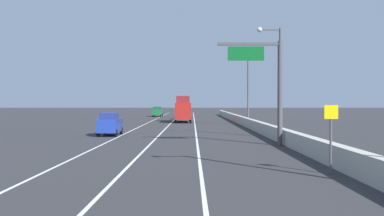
# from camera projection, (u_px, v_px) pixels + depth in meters

# --- Properties ---
(ground_plane) EXTENTS (320.00, 320.00, 0.00)m
(ground_plane) POSITION_uv_depth(u_px,v_px,m) (184.00, 121.00, 68.02)
(ground_plane) COLOR #2D2D30
(lane_stripe_left) EXTENTS (0.16, 130.00, 0.00)m
(lane_stripe_left) POSITION_uv_depth(u_px,v_px,m) (143.00, 124.00, 59.01)
(lane_stripe_left) COLOR silver
(lane_stripe_left) RESTS_ON ground_plane
(lane_stripe_center) EXTENTS (0.16, 130.00, 0.00)m
(lane_stripe_center) POSITION_uv_depth(u_px,v_px,m) (169.00, 124.00, 59.02)
(lane_stripe_center) COLOR silver
(lane_stripe_center) RESTS_ON ground_plane
(lane_stripe_right) EXTENTS (0.16, 130.00, 0.00)m
(lane_stripe_right) POSITION_uv_depth(u_px,v_px,m) (194.00, 124.00, 59.03)
(lane_stripe_right) COLOR silver
(lane_stripe_right) RESTS_ON ground_plane
(jersey_barrier_right) EXTENTS (0.60, 120.00, 1.10)m
(jersey_barrier_right) POSITION_uv_depth(u_px,v_px,m) (258.00, 127.00, 44.04)
(jersey_barrier_right) COLOR #B2ADA3
(jersey_barrier_right) RESTS_ON ground_plane
(overhead_sign_gantry) EXTENTS (4.68, 0.36, 7.50)m
(overhead_sign_gantry) POSITION_uv_depth(u_px,v_px,m) (269.00, 80.00, 30.56)
(overhead_sign_gantry) COLOR #47474C
(overhead_sign_gantry) RESTS_ON ground_plane
(speed_advisory_sign) EXTENTS (0.60, 0.11, 3.00)m
(speed_advisory_sign) POSITION_uv_depth(u_px,v_px,m) (330.00, 134.00, 18.48)
(speed_advisory_sign) COLOR #4C4C51
(speed_advisory_sign) RESTS_ON ground_plane
(lamp_post_right_second) EXTENTS (2.14, 0.44, 9.61)m
(lamp_post_right_second) POSITION_uv_depth(u_px,v_px,m) (276.00, 74.00, 36.90)
(lamp_post_right_second) COLOR #4C4C51
(lamp_post_right_second) RESTS_ON ground_plane
(lamp_post_right_third) EXTENTS (2.14, 0.44, 9.61)m
(lamp_post_right_third) POSITION_uv_depth(u_px,v_px,m) (245.00, 84.00, 58.79)
(lamp_post_right_third) COLOR #4C4C51
(lamp_post_right_third) RESTS_ON ground_plane
(car_blue_0) EXTENTS (1.84, 4.04, 2.14)m
(car_blue_0) POSITION_uv_depth(u_px,v_px,m) (109.00, 124.00, 39.72)
(car_blue_0) COLOR #1E389E
(car_blue_0) RESTS_ON ground_plane
(car_white_1) EXTENTS (1.93, 4.33, 2.07)m
(car_white_1) POSITION_uv_depth(u_px,v_px,m) (181.00, 114.00, 76.31)
(car_white_1) COLOR white
(car_white_1) RESTS_ON ground_plane
(car_green_2) EXTENTS (2.06, 4.39, 2.11)m
(car_green_2) POSITION_uv_depth(u_px,v_px,m) (156.00, 112.00, 90.54)
(car_green_2) COLOR #196033
(car_green_2) RESTS_ON ground_plane
(box_truck) EXTENTS (2.65, 8.15, 4.08)m
(box_truck) POSITION_uv_depth(u_px,v_px,m) (182.00, 110.00, 66.05)
(box_truck) COLOR #A51E19
(box_truck) RESTS_ON ground_plane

